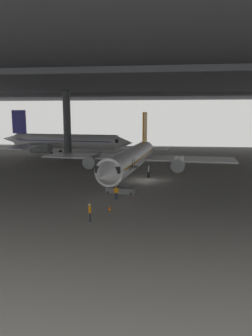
{
  "coord_description": "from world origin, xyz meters",
  "views": [
    {
      "loc": [
        2.76,
        -46.06,
        9.63
      ],
      "look_at": [
        -2.27,
        -3.21,
        2.4
      ],
      "focal_mm": 33.09,
      "sensor_mm": 36.0,
      "label": 1
    }
  ],
  "objects_px": {
    "crew_worker_near_nose": "(90,211)",
    "airplane_distant": "(63,141)",
    "airplane_main": "(132,158)",
    "traffic_cone_orange": "(110,208)",
    "boarding_stairs": "(121,187)",
    "crew_worker_by_stairs": "(116,192)"
  },
  "relations": [
    {
      "from": "airplane_main",
      "to": "traffic_cone_orange",
      "type": "height_order",
      "value": "airplane_main"
    },
    {
      "from": "airplane_main",
      "to": "crew_worker_by_stairs",
      "type": "xyz_separation_m",
      "value": [
        -0.68,
        -12.28,
        -2.35
      ]
    },
    {
      "from": "traffic_cone_orange",
      "to": "boarding_stairs",
      "type": "bearing_deg",
      "value": 88.81
    },
    {
      "from": "airplane_main",
      "to": "boarding_stairs",
      "type": "distance_m",
      "value": 9.46
    },
    {
      "from": "airplane_main",
      "to": "crew_worker_near_nose",
      "type": "xyz_separation_m",
      "value": [
        -1.96,
        -20.22,
        -2.25
      ]
    },
    {
      "from": "crew_worker_near_nose",
      "to": "airplane_distant",
      "type": "bearing_deg",
      "value": 110.68
    },
    {
      "from": "traffic_cone_orange",
      "to": "airplane_main",
      "type": "bearing_deg",
      "value": 87.64
    },
    {
      "from": "boarding_stairs",
      "to": "crew_worker_near_nose",
      "type": "height_order",
      "value": "boarding_stairs"
    },
    {
      "from": "traffic_cone_orange",
      "to": "crew_worker_by_stairs",
      "type": "bearing_deg",
      "value": 89.9
    },
    {
      "from": "crew_worker_near_nose",
      "to": "traffic_cone_orange",
      "type": "bearing_deg",
      "value": 69.74
    },
    {
      "from": "airplane_main",
      "to": "airplane_distant",
      "type": "height_order",
      "value": "airplane_distant"
    },
    {
      "from": "traffic_cone_orange",
      "to": "airplane_distant",
      "type": "bearing_deg",
      "value": 113.49
    },
    {
      "from": "airplane_distant",
      "to": "traffic_cone_orange",
      "type": "bearing_deg",
      "value": -66.51
    },
    {
      "from": "airplane_main",
      "to": "traffic_cone_orange",
      "type": "distance_m",
      "value": 17.05
    },
    {
      "from": "airplane_main",
      "to": "crew_worker_by_stairs",
      "type": "height_order",
      "value": "airplane_main"
    },
    {
      "from": "crew_worker_by_stairs",
      "to": "traffic_cone_orange",
      "type": "height_order",
      "value": "crew_worker_by_stairs"
    },
    {
      "from": "airplane_main",
      "to": "crew_worker_near_nose",
      "type": "relative_size",
      "value": 18.71
    },
    {
      "from": "airplane_main",
      "to": "traffic_cone_orange",
      "type": "relative_size",
      "value": 54.42
    },
    {
      "from": "crew_worker_near_nose",
      "to": "crew_worker_by_stairs",
      "type": "relative_size",
      "value": 1.1
    },
    {
      "from": "airplane_main",
      "to": "airplane_distant",
      "type": "distance_m",
      "value": 34.62
    },
    {
      "from": "crew_worker_near_nose",
      "to": "boarding_stairs",
      "type": "bearing_deg",
      "value": 82.69
    },
    {
      "from": "crew_worker_near_nose",
      "to": "airplane_distant",
      "type": "distance_m",
      "value": 51.71
    }
  ]
}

